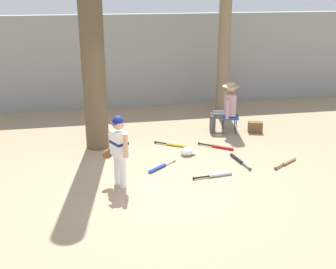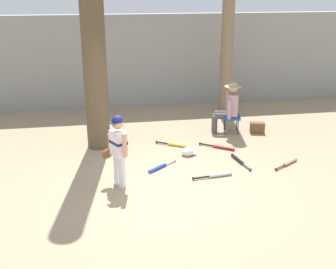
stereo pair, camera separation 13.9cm
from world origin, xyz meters
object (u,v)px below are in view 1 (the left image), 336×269
bat_aluminum_silver (217,175)px  batting_helmet_white (187,152)px  tree_near_player (90,17)px  bat_red_barrel (220,147)px  tree_behind_spectator (224,41)px  bat_wood_tan (288,162)px  folding_stool (229,117)px  young_ballplayer (118,146)px  seated_spectator (226,106)px  bat_blue_youth (159,167)px  bat_black_composite (238,160)px  handbag_beside_stool (255,127)px  bat_yellow_trainer (173,145)px

bat_aluminum_silver → batting_helmet_white: batting_helmet_white is taller
tree_near_player → bat_red_barrel: bearing=-12.9°
tree_behind_spectator → bat_aluminum_silver: tree_behind_spectator is taller
bat_wood_tan → folding_stool: bearing=104.6°
young_ballplayer → bat_aluminum_silver: young_ballplayer is taller
bat_red_barrel → batting_helmet_white: 0.83m
young_ballplayer → seated_spectator: (2.74, 2.44, -0.10)m
bat_blue_youth → bat_black_composite: bearing=2.3°
folding_stool → bat_wood_tan: size_ratio=0.75×
young_ballplayer → bat_blue_youth: size_ratio=2.05×
handbag_beside_stool → bat_wood_tan: size_ratio=0.53×
young_ballplayer → bat_wood_tan: young_ballplayer is taller
handbag_beside_stool → bat_aluminum_silver: size_ratio=0.44×
tree_behind_spectator → bat_yellow_trainer: tree_behind_spectator is taller
tree_behind_spectator → handbag_beside_stool: size_ratio=13.14×
tree_near_player → bat_red_barrel: size_ratio=8.95×
young_ballplayer → seated_spectator: bearing=41.7°
tree_near_player → bat_black_composite: bearing=-26.2°
bat_red_barrel → bat_aluminum_silver: 1.45m
young_ballplayer → bat_yellow_trainer: 2.29m
seated_spectator → batting_helmet_white: seated_spectator is taller
bat_wood_tan → bat_yellow_trainer: bearing=146.0°
handbag_beside_stool → batting_helmet_white: 2.24m
bat_yellow_trainer → bat_aluminum_silver: size_ratio=0.82×
handbag_beside_stool → bat_blue_youth: 3.12m
folding_stool → bat_aluminum_silver: (-1.02, -2.39, -0.33)m
seated_spectator → bat_blue_youth: (-1.92, -1.86, -0.61)m
handbag_beside_stool → bat_red_barrel: size_ratio=0.49×
bat_black_composite → bat_blue_youth: bearing=-177.7°
folding_stool → bat_yellow_trainer: bearing=-155.5°
folding_stool → bat_black_composite: (-0.39, -1.77, -0.33)m
young_ballplayer → folding_stool: 3.74m
young_ballplayer → bat_wood_tan: 3.46m
handbag_beside_stool → bat_blue_youth: size_ratio=0.53×
tree_near_player → folding_stool: (3.15, 0.42, -2.41)m
bat_wood_tan → bat_blue_youth: same height
bat_blue_youth → batting_helmet_white: size_ratio=2.06×
seated_spectator → bat_aluminum_silver: seated_spectator is taller
seated_spectator → bat_blue_youth: bearing=-136.0°
folding_stool → seated_spectator: size_ratio=0.40×
young_ballplayer → bat_yellow_trainer: (1.32, 1.73, -0.71)m
folding_stool → batting_helmet_white: folding_stool is taller
bat_red_barrel → young_ballplayer: bearing=-148.6°
bat_aluminum_silver → young_ballplayer: bearing=-179.1°
folding_stool → bat_yellow_trainer: size_ratio=0.75×
tree_near_player → young_ballplayer: size_ratio=4.72×
bat_yellow_trainer → bat_aluminum_silver: (0.49, -1.70, 0.00)m
tree_near_player → bat_aluminum_silver: 3.99m
seated_spectator → bat_blue_youth: size_ratio=1.89×
bat_black_composite → bat_red_barrel: size_ratio=1.14×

